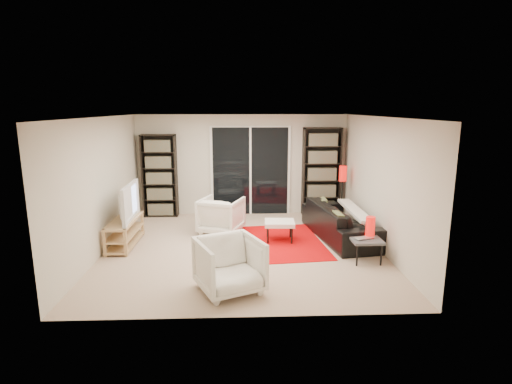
% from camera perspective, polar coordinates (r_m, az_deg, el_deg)
% --- Properties ---
extents(floor, '(5.00, 5.00, 0.00)m').
position_cam_1_polar(floor, '(7.50, -1.84, -7.99)').
color(floor, '#C4AB93').
rests_on(floor, ground).
extents(wall_back, '(5.00, 0.02, 2.40)m').
position_cam_1_polar(wall_back, '(9.64, -2.00, 3.88)').
color(wall_back, beige).
rests_on(wall_back, ground).
extents(wall_front, '(5.00, 0.02, 2.40)m').
position_cam_1_polar(wall_front, '(4.74, -1.69, -4.72)').
color(wall_front, beige).
rests_on(wall_front, ground).
extents(wall_left, '(0.02, 5.00, 2.40)m').
position_cam_1_polar(wall_left, '(7.58, -21.15, 0.83)').
color(wall_left, beige).
rests_on(wall_left, ground).
extents(wall_right, '(0.02, 5.00, 2.40)m').
position_cam_1_polar(wall_right, '(7.61, 17.28, 1.14)').
color(wall_right, beige).
rests_on(wall_right, ground).
extents(ceiling, '(5.00, 5.00, 0.02)m').
position_cam_1_polar(ceiling, '(7.04, -1.97, 10.67)').
color(ceiling, white).
rests_on(ceiling, wall_back).
extents(sliding_door, '(1.92, 0.08, 2.16)m').
position_cam_1_polar(sliding_door, '(9.63, -0.80, 2.97)').
color(sliding_door, white).
rests_on(sliding_door, ground).
extents(bookshelf_left, '(0.80, 0.30, 1.95)m').
position_cam_1_polar(bookshelf_left, '(9.70, -13.60, 2.25)').
color(bookshelf_left, black).
rests_on(bookshelf_left, ground).
extents(bookshelf_right, '(0.90, 0.30, 2.10)m').
position_cam_1_polar(bookshelf_right, '(9.69, 9.33, 2.87)').
color(bookshelf_right, black).
rests_on(bookshelf_right, ground).
extents(tv_stand, '(0.42, 1.31, 0.50)m').
position_cam_1_polar(tv_stand, '(7.96, -18.21, -5.40)').
color(tv_stand, tan).
rests_on(tv_stand, floor).
extents(tv, '(0.20, 1.18, 0.68)m').
position_cam_1_polar(tv, '(7.81, -18.35, -1.37)').
color(tv, black).
rests_on(tv, tv_stand).
extents(rug, '(1.81, 2.32, 0.01)m').
position_cam_1_polar(rug, '(7.81, 3.36, -7.13)').
color(rug, '#CD0507').
rests_on(rug, floor).
extents(sofa, '(1.23, 2.38, 0.66)m').
position_cam_1_polar(sofa, '(8.17, 11.97, -4.11)').
color(sofa, black).
rests_on(sofa, floor).
extents(armchair_back, '(1.03, 1.04, 0.75)m').
position_cam_1_polar(armchair_back, '(8.30, -4.99, -3.33)').
color(armchair_back, white).
rests_on(armchair_back, floor).
extents(armchair_front, '(1.11, 1.12, 0.78)m').
position_cam_1_polar(armchair_front, '(5.71, -3.81, -10.40)').
color(armchair_front, white).
rests_on(armchair_front, floor).
extents(ottoman, '(0.60, 0.50, 0.40)m').
position_cam_1_polar(ottoman, '(7.79, 3.38, -4.56)').
color(ottoman, white).
rests_on(ottoman, floor).
extents(side_table, '(0.51, 0.51, 0.40)m').
position_cam_1_polar(side_table, '(7.02, 15.42, -6.77)').
color(side_table, '#4B4C50').
rests_on(side_table, floor).
extents(laptop, '(0.41, 0.34, 0.03)m').
position_cam_1_polar(laptop, '(6.95, 15.49, -6.48)').
color(laptop, silver).
rests_on(laptop, side_table).
extents(table_lamp, '(0.16, 0.16, 0.35)m').
position_cam_1_polar(table_lamp, '(7.06, 16.00, -4.82)').
color(table_lamp, red).
rests_on(table_lamp, side_table).
extents(floor_lamp, '(0.19, 0.19, 1.28)m').
position_cam_1_polar(floor_lamp, '(9.21, 12.28, 1.72)').
color(floor_lamp, black).
rests_on(floor_lamp, floor).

